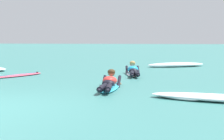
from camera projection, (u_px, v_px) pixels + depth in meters
ground_plane at (85, 67)px, 17.17m from camera, size 120.00×120.00×0.00m
surfer_near at (109, 84)px, 10.10m from camera, size 0.59×2.67×0.54m
surfer_far at (133, 71)px, 13.73m from camera, size 0.79×2.69×0.54m
drifting_surfboard at (19, 75)px, 13.33m from camera, size 1.43×2.17×0.16m
whitewater_mid_left at (220, 98)px, 8.08m from camera, size 3.16×1.42×0.15m
whitewater_back at (176, 65)px, 17.43m from camera, size 2.89×1.83×0.21m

